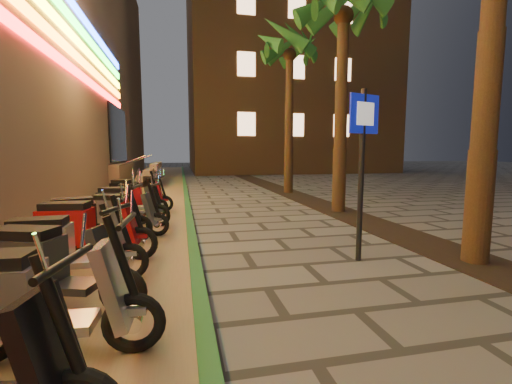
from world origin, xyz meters
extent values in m
plane|color=#474442|center=(0.00, 0.00, 0.00)|extent=(120.00, 120.00, 0.00)
cube|color=#8C7251|center=(-2.60, 10.00, 0.01)|extent=(3.40, 60.00, 0.01)
cube|color=#225B28|center=(-0.90, 10.00, 0.05)|extent=(0.18, 60.00, 0.10)
cube|color=black|center=(3.60, 5.00, 0.01)|extent=(1.20, 40.00, 0.02)
cube|color=black|center=(-4.45, 18.00, 2.80)|extent=(0.08, 5.00, 3.00)
cube|color=gray|center=(-6.50, 18.00, 0.60)|extent=(5.00, 6.00, 1.20)
cube|color=#FF1414|center=(-4.45, 6.00, 4.50)|extent=(0.06, 26.00, 0.28)
cube|color=gray|center=(-3.50, 18.00, 0.15)|extent=(0.35, 5.00, 0.30)
cube|color=gray|center=(-3.15, 18.00, 0.45)|extent=(0.35, 5.00, 0.30)
cube|color=gray|center=(-2.80, 18.00, 0.75)|extent=(0.35, 5.00, 0.30)
cube|color=gray|center=(-2.45, 18.00, 1.05)|extent=(0.35, 5.00, 0.30)
cylinder|color=silver|center=(-3.90, 16.00, 1.25)|extent=(2.09, 0.06, 0.81)
cylinder|color=silver|center=(-3.90, 20.00, 1.25)|extent=(2.09, 0.06, 0.81)
cube|color=brown|center=(9.00, 32.00, 12.50)|extent=(18.00, 16.00, 25.00)
cube|color=#EEB783|center=(4.00, 23.97, 4.00)|extent=(1.40, 0.06, 1.80)
cube|color=#EEB783|center=(8.00, 23.97, 4.00)|extent=(1.40, 0.06, 1.80)
cube|color=#EEB783|center=(12.00, 23.97, 4.00)|extent=(1.40, 0.06, 1.80)
cube|color=#EEB783|center=(4.00, 23.97, 8.50)|extent=(1.40, 0.06, 1.80)
cube|color=#EEB783|center=(8.00, 23.97, 8.50)|extent=(1.40, 0.06, 1.80)
cube|color=#EEB783|center=(12.00, 23.97, 8.50)|extent=(1.40, 0.06, 1.80)
cube|color=#EEB783|center=(4.00, 23.97, 13.00)|extent=(1.40, 0.06, 1.80)
cube|color=#EEB783|center=(8.00, 23.97, 13.00)|extent=(1.40, 0.06, 1.80)
cube|color=#EEB783|center=(12.00, 23.97, 13.00)|extent=(1.40, 0.06, 1.80)
cylinder|color=#472D19|center=(3.60, 2.00, 2.73)|extent=(0.40, 0.40, 5.45)
cylinder|color=#472D19|center=(3.60, 7.00, 2.85)|extent=(0.40, 0.40, 5.70)
sphere|color=#472D19|center=(3.60, 7.00, 5.70)|extent=(0.56, 0.56, 0.56)
cone|color=#1D4816|center=(4.49, 7.00, 6.15)|extent=(0.60, 1.93, 1.52)
cone|color=#1D4816|center=(4.28, 7.57, 6.15)|extent=(1.70, 1.86, 1.52)
cone|color=#1D4816|center=(3.75, 7.87, 6.15)|extent=(2.00, 0.93, 1.52)
cone|color=#1D4816|center=(3.16, 7.77, 6.15)|extent=(1.97, 1.48, 1.52)
cone|color=#1D4816|center=(2.77, 7.30, 6.15)|extent=(1.22, 2.02, 1.52)
cylinder|color=#472D19|center=(3.60, 12.00, 2.98)|extent=(0.40, 0.40, 5.95)
sphere|color=#472D19|center=(3.60, 12.00, 5.95)|extent=(0.56, 0.56, 0.56)
cone|color=#1D4816|center=(4.49, 12.00, 6.40)|extent=(0.60, 1.93, 1.52)
cone|color=#1D4816|center=(4.28, 12.57, 6.40)|extent=(1.70, 1.86, 1.52)
cone|color=#1D4816|center=(3.75, 12.87, 6.40)|extent=(2.00, 0.93, 1.52)
cone|color=#1D4816|center=(3.16, 12.77, 6.40)|extent=(1.97, 1.48, 1.52)
cone|color=#1D4816|center=(2.77, 12.30, 6.40)|extent=(1.22, 2.02, 1.52)
cone|color=#1D4816|center=(2.77, 11.70, 6.40)|extent=(1.22, 2.02, 1.52)
cone|color=#1D4816|center=(3.16, 11.23, 6.40)|extent=(1.97, 1.48, 1.52)
cone|color=#1D4816|center=(3.75, 11.13, 6.40)|extent=(2.00, 0.93, 1.52)
cone|color=#1D4816|center=(4.28, 11.43, 6.40)|extent=(1.70, 1.86, 1.52)
cylinder|color=black|center=(1.78, 2.50, 1.40)|extent=(0.09, 0.09, 2.80)
cube|color=#0D18AB|center=(1.79, 2.48, 2.40)|extent=(0.60, 0.22, 0.62)
cube|color=white|center=(1.79, 2.46, 2.40)|extent=(0.35, 0.13, 0.36)
cube|color=black|center=(-1.85, -0.49, 0.64)|extent=(0.35, 0.47, 0.75)
cylinder|color=black|center=(-1.78, -0.51, 0.85)|extent=(0.30, 0.12, 0.78)
cylinder|color=black|center=(-1.73, -0.51, 1.19)|extent=(0.15, 0.61, 0.05)
torus|color=black|center=(-1.53, 0.51, 0.28)|extent=(0.57, 0.14, 0.56)
cylinder|color=silver|center=(-1.53, 0.51, 0.28)|extent=(0.16, 0.12, 0.15)
cube|color=#ADADB5|center=(-2.15, 0.54, 0.32)|extent=(0.61, 0.40, 0.09)
cube|color=#ADADB5|center=(-1.68, 0.52, 0.65)|extent=(0.31, 0.45, 0.76)
cylinder|color=black|center=(-1.61, 0.51, 0.87)|extent=(0.30, 0.09, 0.80)
cylinder|color=black|center=(-1.55, 0.51, 1.21)|extent=(0.08, 0.63, 0.05)
cube|color=#ADADB5|center=(-1.53, 0.51, 0.41)|extent=(0.25, 0.16, 0.06)
torus|color=black|center=(-2.88, 1.64, 0.28)|extent=(0.56, 0.27, 0.56)
cylinder|color=silver|center=(-2.88, 1.64, 0.28)|extent=(0.18, 0.15, 0.15)
torus|color=black|center=(-1.74, 1.27, 0.28)|extent=(0.56, 0.27, 0.56)
cylinder|color=silver|center=(-1.74, 1.27, 0.28)|extent=(0.18, 0.15, 0.15)
cube|color=#26282B|center=(-2.32, 1.46, 0.32)|extent=(0.67, 0.53, 0.09)
cube|color=#26282B|center=(-2.80, 1.61, 0.59)|extent=(0.84, 0.62, 0.54)
cube|color=black|center=(-2.80, 1.61, 0.90)|extent=(0.74, 0.53, 0.13)
cube|color=#26282B|center=(-1.88, 1.32, 0.64)|extent=(0.40, 0.50, 0.76)
cylinder|color=black|center=(-1.81, 1.29, 0.86)|extent=(0.30, 0.16, 0.80)
cylinder|color=black|center=(-1.76, 1.28, 1.20)|extent=(0.24, 0.61, 0.05)
cube|color=#26282B|center=(-1.74, 1.27, 0.41)|extent=(0.27, 0.22, 0.06)
torus|color=black|center=(-3.01, 2.34, 0.27)|extent=(0.55, 0.12, 0.55)
cylinder|color=silver|center=(-3.01, 2.34, 0.27)|extent=(0.15, 0.11, 0.15)
torus|color=black|center=(-1.83, 2.37, 0.27)|extent=(0.55, 0.12, 0.55)
cylinder|color=silver|center=(-1.83, 2.37, 0.27)|extent=(0.15, 0.11, 0.15)
cube|color=white|center=(-2.43, 2.36, 0.31)|extent=(0.58, 0.37, 0.08)
cube|color=white|center=(-2.92, 2.35, 0.58)|extent=(0.74, 0.41, 0.52)
cube|color=black|center=(-2.92, 2.35, 0.88)|extent=(0.66, 0.35, 0.13)
cube|color=white|center=(-1.98, 2.36, 0.63)|extent=(0.29, 0.43, 0.74)
cylinder|color=black|center=(-1.90, 2.37, 0.84)|extent=(0.29, 0.08, 0.78)
cylinder|color=black|center=(-1.85, 2.37, 1.17)|extent=(0.06, 0.61, 0.05)
cube|color=white|center=(-1.83, 2.37, 0.40)|extent=(0.23, 0.15, 0.06)
torus|color=black|center=(-3.01, 3.43, 0.29)|extent=(0.59, 0.17, 0.58)
cylinder|color=silver|center=(-3.01, 3.43, 0.29)|extent=(0.17, 0.13, 0.16)
torus|color=black|center=(-1.78, 3.30, 0.29)|extent=(0.59, 0.17, 0.58)
cylinder|color=silver|center=(-1.78, 3.30, 0.29)|extent=(0.17, 0.13, 0.16)
cube|color=maroon|center=(-2.40, 3.36, 0.33)|extent=(0.65, 0.44, 0.09)
cube|color=maroon|center=(-2.92, 3.42, 0.61)|extent=(0.82, 0.50, 0.55)
cube|color=black|center=(-2.92, 3.42, 0.93)|extent=(0.72, 0.43, 0.13)
cube|color=maroon|center=(-1.93, 3.31, 0.67)|extent=(0.34, 0.47, 0.78)
cylinder|color=black|center=(-1.85, 3.31, 0.89)|extent=(0.31, 0.11, 0.82)
cylinder|color=black|center=(-1.80, 3.30, 1.24)|extent=(0.12, 0.65, 0.05)
cube|color=maroon|center=(-1.78, 3.30, 0.42)|extent=(0.26, 0.18, 0.07)
torus|color=black|center=(-3.11, 4.14, 0.28)|extent=(0.57, 0.26, 0.56)
cylinder|color=silver|center=(-3.11, 4.14, 0.28)|extent=(0.18, 0.15, 0.15)
torus|color=black|center=(-1.94, 4.48, 0.28)|extent=(0.57, 0.26, 0.56)
cylinder|color=silver|center=(-1.94, 4.48, 0.28)|extent=(0.18, 0.15, 0.15)
cube|color=black|center=(-2.54, 4.31, 0.33)|extent=(0.68, 0.52, 0.09)
cube|color=black|center=(-3.03, 4.17, 0.60)|extent=(0.84, 0.61, 0.54)
cube|color=black|center=(-3.03, 4.17, 0.91)|extent=(0.74, 0.52, 0.13)
cube|color=black|center=(-2.09, 4.44, 0.65)|extent=(0.40, 0.50, 0.76)
cylinder|color=black|center=(-2.01, 4.46, 0.87)|extent=(0.31, 0.16, 0.80)
cylinder|color=black|center=(-1.96, 4.47, 1.21)|extent=(0.22, 0.62, 0.05)
cube|color=black|center=(-1.94, 4.48, 0.41)|extent=(0.27, 0.21, 0.07)
torus|color=black|center=(-2.68, 5.26, 0.26)|extent=(0.53, 0.23, 0.52)
cylinder|color=silver|center=(-2.68, 5.26, 0.26)|extent=(0.16, 0.13, 0.14)
torus|color=black|center=(-1.61, 4.96, 0.26)|extent=(0.53, 0.23, 0.52)
cylinder|color=silver|center=(-1.61, 4.96, 0.26)|extent=(0.16, 0.13, 0.14)
cube|color=#93949A|center=(-2.15, 5.11, 0.30)|extent=(0.62, 0.47, 0.08)
cube|color=#93949A|center=(-2.61, 5.24, 0.55)|extent=(0.77, 0.55, 0.50)
cube|color=black|center=(-2.61, 5.24, 0.84)|extent=(0.68, 0.47, 0.12)
cube|color=#93949A|center=(-1.74, 5.00, 0.60)|extent=(0.36, 0.45, 0.70)
cylinder|color=black|center=(-1.68, 4.98, 0.80)|extent=(0.28, 0.14, 0.74)
cylinder|color=black|center=(-1.63, 4.97, 1.12)|extent=(0.20, 0.57, 0.04)
cube|color=#93949A|center=(-1.61, 4.96, 0.38)|extent=(0.25, 0.19, 0.06)
torus|color=black|center=(-2.76, 6.28, 0.27)|extent=(0.56, 0.25, 0.55)
cylinder|color=silver|center=(-2.76, 6.28, 0.27)|extent=(0.17, 0.14, 0.15)
torus|color=black|center=(-1.62, 5.96, 0.27)|extent=(0.56, 0.25, 0.55)
cylinder|color=silver|center=(-1.62, 5.96, 0.27)|extent=(0.17, 0.14, 0.15)
cube|color=#2A2C2F|center=(-2.20, 6.12, 0.32)|extent=(0.66, 0.50, 0.08)
cube|color=#2A2C2F|center=(-2.68, 6.26, 0.58)|extent=(0.82, 0.59, 0.53)
cube|color=black|center=(-2.68, 6.26, 0.89)|extent=(0.72, 0.50, 0.13)
cube|color=#2A2C2F|center=(-1.77, 6.00, 0.63)|extent=(0.39, 0.48, 0.74)
cylinder|color=black|center=(-1.69, 5.98, 0.85)|extent=(0.30, 0.15, 0.78)
cylinder|color=black|center=(-1.64, 5.96, 1.18)|extent=(0.21, 0.60, 0.05)
cube|color=#2A2C2F|center=(-1.62, 5.96, 0.40)|extent=(0.26, 0.21, 0.06)
torus|color=black|center=(-2.79, 7.05, 0.26)|extent=(0.52, 0.18, 0.51)
cylinder|color=silver|center=(-2.79, 7.05, 0.26)|extent=(0.15, 0.12, 0.14)
torus|color=black|center=(-1.70, 7.23, 0.26)|extent=(0.52, 0.18, 0.51)
cylinder|color=silver|center=(-1.70, 7.23, 0.26)|extent=(0.15, 0.12, 0.14)
cube|color=silver|center=(-2.25, 7.14, 0.30)|extent=(0.59, 0.42, 0.08)
cube|color=silver|center=(-2.71, 7.06, 0.54)|extent=(0.74, 0.48, 0.49)
cube|color=black|center=(-2.71, 7.06, 0.83)|extent=(0.65, 0.41, 0.12)
cube|color=silver|center=(-1.84, 7.21, 0.59)|extent=(0.32, 0.43, 0.69)
cylinder|color=black|center=(-1.77, 7.22, 0.79)|extent=(0.28, 0.11, 0.73)
cylinder|color=black|center=(-1.72, 7.23, 1.10)|extent=(0.14, 0.57, 0.04)
cube|color=silver|center=(-1.70, 7.23, 0.37)|extent=(0.24, 0.17, 0.06)
torus|color=black|center=(-2.67, 8.10, 0.25)|extent=(0.50, 0.11, 0.50)
cylinder|color=silver|center=(-2.67, 8.10, 0.25)|extent=(0.14, 0.10, 0.14)
torus|color=black|center=(-1.58, 8.08, 0.25)|extent=(0.50, 0.11, 0.50)
cylinder|color=silver|center=(-1.58, 8.08, 0.25)|extent=(0.14, 0.10, 0.14)
cube|color=maroon|center=(-2.13, 8.09, 0.29)|extent=(0.54, 0.34, 0.08)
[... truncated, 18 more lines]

